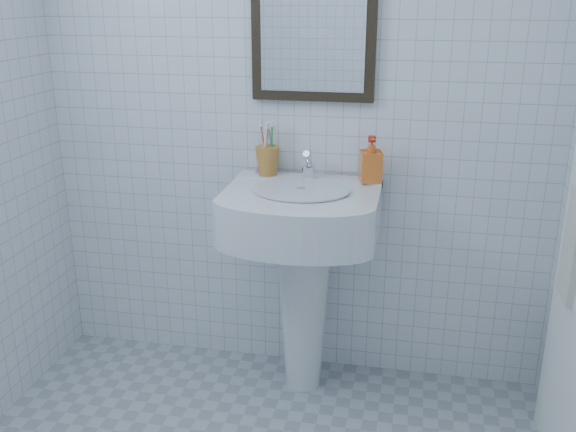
# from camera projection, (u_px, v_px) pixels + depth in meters

# --- Properties ---
(wall_back) EXTENTS (2.20, 0.02, 2.50)m
(wall_back) POSITION_uv_depth(u_px,v_px,m) (294.00, 97.00, 2.66)
(wall_back) COLOR white
(wall_back) RESTS_ON ground
(washbasin) EXTENTS (0.61, 0.45, 0.94)m
(washbasin) POSITION_uv_depth(u_px,v_px,m) (303.00, 256.00, 2.66)
(washbasin) COLOR white
(washbasin) RESTS_ON ground
(faucet) EXTENTS (0.05, 0.12, 0.13)m
(faucet) POSITION_uv_depth(u_px,v_px,m) (308.00, 167.00, 2.64)
(faucet) COLOR silver
(faucet) RESTS_ON washbasin
(toothbrush_cup) EXTENTS (0.11, 0.11, 0.12)m
(toothbrush_cup) POSITION_uv_depth(u_px,v_px,m) (268.00, 161.00, 2.70)
(toothbrush_cup) COLOR #B4742C
(toothbrush_cup) RESTS_ON washbasin
(soap_dispenser) EXTENTS (0.10, 0.10, 0.19)m
(soap_dispenser) POSITION_uv_depth(u_px,v_px,m) (371.00, 159.00, 2.59)
(soap_dispenser) COLOR #D64A14
(soap_dispenser) RESTS_ON washbasin
(wall_mirror) EXTENTS (0.50, 0.04, 0.62)m
(wall_mirror) POSITION_uv_depth(u_px,v_px,m) (313.00, 22.00, 2.53)
(wall_mirror) COLOR black
(wall_mirror) RESTS_ON wall_back
(hand_towel) EXTENTS (0.03, 0.16, 0.38)m
(hand_towel) POSITION_uv_depth(u_px,v_px,m) (573.00, 246.00, 2.12)
(hand_towel) COLOR beige
(hand_towel) RESTS_ON towel_ring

